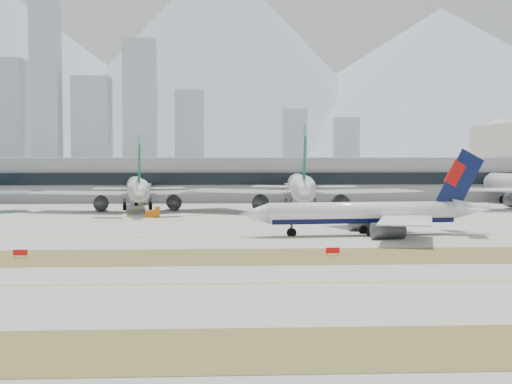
{
  "coord_description": "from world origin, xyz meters",
  "views": [
    {
      "loc": [
        0.38,
        -142.46,
        15.92
      ],
      "look_at": [
        8.57,
        18.0,
        7.5
      ],
      "focal_mm": 50.0,
      "sensor_mm": 36.0,
      "label": 1
    }
  ],
  "objects": [
    {
      "name": "hold_sign_left",
      "position": [
        -30.3,
        -32.0,
        0.88
      ],
      "size": [
        2.2,
        0.15,
        1.35
      ],
      "color": "red",
      "rests_on": "ground"
    },
    {
      "name": "taxiing_airliner",
      "position": [
        30.47,
        -2.97,
        4.19
      ],
      "size": [
        51.77,
        44.79,
        17.39
      ],
      "rotation": [
        0.0,
        0.0,
        3.24
      ],
      "color": "white",
      "rests_on": "ground"
    },
    {
      "name": "widebody_cathay",
      "position": [
        23.09,
        56.83,
        6.3
      ],
      "size": [
        66.32,
        65.05,
        23.7
      ],
      "rotation": [
        0.0,
        0.0,
        1.5
      ],
      "color": "white",
      "rests_on": "ground"
    },
    {
      "name": "terminal",
      "position": [
        0.0,
        114.84,
        7.5
      ],
      "size": [
        280.0,
        43.1,
        15.0
      ],
      "color": "gray",
      "rests_on": "ground"
    },
    {
      "name": "gse_b",
      "position": [
        -16.58,
        39.55,
        1.05
      ],
      "size": [
        3.55,
        2.0,
        2.6
      ],
      "color": "orange",
      "rests_on": "ground"
    },
    {
      "name": "apron_markings",
      "position": [
        0.0,
        -53.95,
        0.02
      ],
      "size": [
        360.0,
        122.22,
        0.06
      ],
      "color": "brown",
      "rests_on": "ground"
    },
    {
      "name": "mountain_ridge",
      "position": [
        33.0,
        1404.14,
        181.85
      ],
      "size": [
        2830.0,
        1120.0,
        470.0
      ],
      "color": "#9EA8B7",
      "rests_on": "ground"
    },
    {
      "name": "hold_sign_right",
      "position": [
        18.09,
        -32.0,
        0.88
      ],
      "size": [
        2.2,
        0.15,
        1.35
      ],
      "color": "red",
      "rests_on": "ground"
    },
    {
      "name": "ground",
      "position": [
        0.0,
        0.0,
        0.0
      ],
      "size": [
        3000.0,
        3000.0,
        0.0
      ],
      "primitive_type": "plane",
      "color": "#A8A49D",
      "rests_on": "ground"
    },
    {
      "name": "widebody_eva",
      "position": [
        -23.27,
        63.42,
        5.73
      ],
      "size": [
        59.89,
        59.09,
        21.54
      ],
      "rotation": [
        0.0,
        0.0,
        1.71
      ],
      "color": "white",
      "rests_on": "ground"
    },
    {
      "name": "gse_c",
      "position": [
        20.74,
        40.0,
        1.05
      ],
      "size": [
        3.55,
        2.0,
        2.6
      ],
      "color": "orange",
      "rests_on": "ground"
    },
    {
      "name": "city_skyline",
      "position": [
        -106.76,
        453.42,
        49.8
      ],
      "size": [
        342.0,
        49.8,
        140.0
      ],
      "color": "#9FA5B5",
      "rests_on": "ground"
    }
  ]
}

